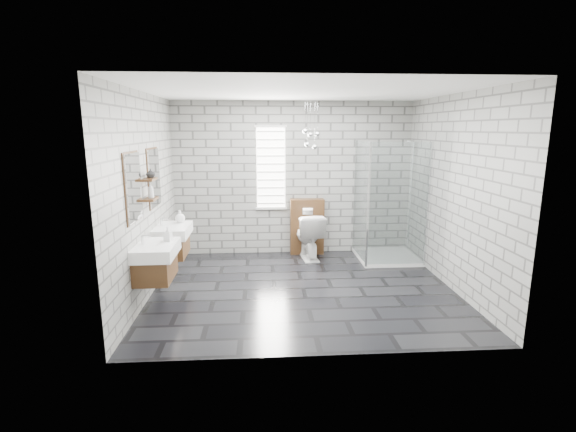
{
  "coord_description": "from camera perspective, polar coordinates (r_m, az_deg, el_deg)",
  "views": [
    {
      "loc": [
        -0.58,
        -5.57,
        2.23
      ],
      "look_at": [
        -0.19,
        0.35,
        0.98
      ],
      "focal_mm": 26.0,
      "sensor_mm": 36.0,
      "label": 1
    }
  ],
  "objects": [
    {
      "name": "toilet",
      "position": [
        7.29,
        2.82,
        -2.68
      ],
      "size": [
        0.53,
        0.82,
        0.8
      ],
      "primitive_type": "imported",
      "rotation": [
        0.0,
        0.0,
        3.25
      ],
      "color": "white",
      "rests_on": "floor"
    },
    {
      "name": "ceiling",
      "position": [
        5.62,
        2.29,
        16.78
      ],
      "size": [
        4.2,
        3.6,
        0.02
      ],
      "primitive_type": "cube",
      "color": "white",
      "rests_on": "wall_back"
    },
    {
      "name": "soap_bottle_b",
      "position": [
        6.43,
        -14.56,
        -0.06
      ],
      "size": [
        0.19,
        0.19,
        0.19
      ],
      "primitive_type": "imported",
      "rotation": [
        0.0,
        0.0,
        -0.41
      ],
      "color": "#B2B2B2",
      "rests_on": "vanity_right"
    },
    {
      "name": "vanity_right",
      "position": [
        6.29,
        -15.84,
        -2.13
      ],
      "size": [
        0.47,
        0.7,
        1.57
      ],
      "color": "#4C2F17",
      "rests_on": "wall_left"
    },
    {
      "name": "wall_front",
      "position": [
        3.9,
        4.9,
        -1.2
      ],
      "size": [
        4.2,
        0.02,
        2.7
      ],
      "primitive_type": "cube",
      "color": "gray",
      "rests_on": "floor"
    },
    {
      "name": "vanity_left",
      "position": [
        5.36,
        -17.98,
        -4.66
      ],
      "size": [
        0.47,
        0.7,
        1.57
      ],
      "color": "#4C2F17",
      "rests_on": "wall_left"
    },
    {
      "name": "shelf_upper",
      "position": [
        5.74,
        -18.42,
        4.77
      ],
      "size": [
        0.14,
        0.3,
        0.03
      ],
      "primitive_type": "cube",
      "color": "#4C2F17",
      "rests_on": "wall_left"
    },
    {
      "name": "wall_back",
      "position": [
        7.45,
        0.74,
        5.1
      ],
      "size": [
        4.2,
        0.02,
        2.7
      ],
      "primitive_type": "cube",
      "color": "gray",
      "rests_on": "floor"
    },
    {
      "name": "flush_plate",
      "position": [
        7.35,
        2.72,
        0.65
      ],
      "size": [
        0.18,
        0.01,
        0.12
      ],
      "primitive_type": "cube",
      "color": "silver",
      "rests_on": "cistern_panel"
    },
    {
      "name": "shelf_lower",
      "position": [
        5.78,
        -18.26,
        2.21
      ],
      "size": [
        0.14,
        0.3,
        0.03
      ],
      "primitive_type": "cube",
      "color": "#4C2F17",
      "rests_on": "wall_left"
    },
    {
      "name": "wall_left",
      "position": [
        5.84,
        -18.92,
        2.57
      ],
      "size": [
        0.02,
        3.6,
        2.7
      ],
      "primitive_type": "cube",
      "color": "gray",
      "rests_on": "floor"
    },
    {
      "name": "pendant_cluster",
      "position": [
        6.99,
        3.14,
        10.66
      ],
      "size": [
        0.3,
        0.23,
        0.81
      ],
      "color": "silver",
      "rests_on": "ceiling"
    },
    {
      "name": "window",
      "position": [
        7.38,
        -2.36,
        6.59
      ],
      "size": [
        0.56,
        0.05,
        1.48
      ],
      "color": "white",
      "rests_on": "wall_back"
    },
    {
      "name": "cistern_panel",
      "position": [
        7.51,
        2.6,
        -1.44
      ],
      "size": [
        0.6,
        0.2,
        1.0
      ],
      "primitive_type": "cube",
      "color": "#4C2F17",
      "rests_on": "floor"
    },
    {
      "name": "wall_right",
      "position": [
        6.24,
        21.84,
        2.93
      ],
      "size": [
        0.02,
        3.6,
        2.7
      ],
      "primitive_type": "cube",
      "color": "gray",
      "rests_on": "floor"
    },
    {
      "name": "vase",
      "position": [
        5.76,
        -18.29,
        5.56
      ],
      "size": [
        0.15,
        0.15,
        0.12
      ],
      "primitive_type": "imported",
      "rotation": [
        0.0,
        0.0,
        -0.42
      ],
      "color": "#B2B2B2",
      "rests_on": "shelf_upper"
    },
    {
      "name": "shower_enclosure",
      "position": [
        7.27,
        13.0,
        -2.17
      ],
      "size": [
        1.0,
        1.0,
        2.03
      ],
      "color": "white",
      "rests_on": "floor"
    },
    {
      "name": "soap_bottle_a",
      "position": [
        5.41,
        -16.12,
        -2.36
      ],
      "size": [
        0.1,
        0.1,
        0.19
      ],
      "primitive_type": "imported",
      "rotation": [
        0.0,
        0.0,
        -0.24
      ],
      "color": "#B2B2B2",
      "rests_on": "vanity_left"
    },
    {
      "name": "floor",
      "position": [
        6.03,
        2.07,
        -9.94
      ],
      "size": [
        4.2,
        3.6,
        0.02
      ],
      "primitive_type": "cube",
      "color": "black",
      "rests_on": "ground"
    },
    {
      "name": "soap_bottle_c",
      "position": [
        5.74,
        -18.27,
        3.34
      ],
      "size": [
        0.09,
        0.09,
        0.2
      ],
      "primitive_type": "imported",
      "rotation": [
        0.0,
        0.0,
        0.18
      ],
      "color": "#B2B2B2",
      "rests_on": "shelf_lower"
    }
  ]
}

